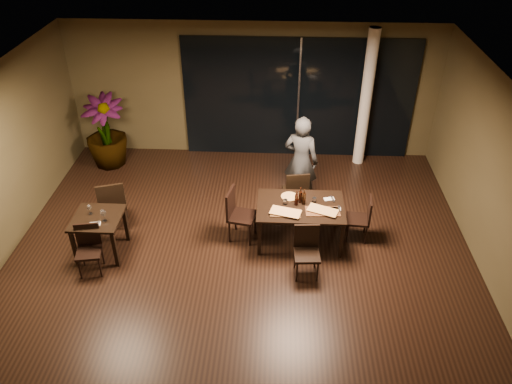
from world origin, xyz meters
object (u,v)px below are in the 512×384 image
object	(u,v)px
chair_main_far	(296,190)
chair_main_right	(362,216)
chair_main_near	(307,248)
chair_side_far	(113,203)
bottle_c	(300,195)
potted_plant	(105,132)
bottle_a	(296,198)
bottle_b	(304,197)
chair_side_near	(89,246)
diner	(301,161)
chair_main_left	(237,212)
side_table	(98,223)
main_table	(300,209)

from	to	relation	value
chair_main_far	chair_main_right	size ratio (longest dim) A/B	1.10
chair_main_near	chair_side_far	world-z (taller)	chair_side_far
chair_main_right	bottle_c	xyz separation A→B (m)	(-1.11, 0.00, 0.42)
potted_plant	bottle_a	world-z (taller)	potted_plant
chair_side_far	bottle_c	world-z (taller)	bottle_c
chair_main_far	bottle_b	xyz separation A→B (m)	(0.11, -0.75, 0.37)
chair_main_near	chair_main_right	world-z (taller)	chair_main_near
chair_side_far	chair_main_near	bearing A→B (deg)	145.59
chair_main_far	chair_main_near	bearing A→B (deg)	85.31
chair_side_near	diner	world-z (taller)	diner
chair_main_right	chair_main_near	bearing A→B (deg)	-42.43
chair_main_near	bottle_c	distance (m)	1.01
chair_main_near	diner	distance (m)	2.10
chair_side_far	potted_plant	xyz separation A→B (m)	(-0.79, 2.31, 0.23)
diner	bottle_a	distance (m)	1.22
diner	bottle_a	bearing A→B (deg)	103.26
chair_main_left	bottle_b	xyz separation A→B (m)	(1.15, 0.02, 0.35)
chair_main_left	diner	distance (m)	1.69
side_table	chair_side_far	size ratio (longest dim) A/B	0.78
main_table	potted_plant	distance (m)	4.84
side_table	chair_side_near	distance (m)	0.44
chair_side_far	bottle_b	distance (m)	3.43
main_table	chair_side_near	xyz separation A→B (m)	(-3.45, -0.92, -0.20)
potted_plant	bottle_b	distance (m)	4.85
side_table	potted_plant	bearing A→B (deg)	104.18
main_table	chair_main_left	world-z (taller)	chair_main_left
main_table	chair_side_near	world-z (taller)	chair_side_near
main_table	chair_main_near	bearing A→B (deg)	-83.82
chair_side_near	bottle_a	bearing A→B (deg)	5.13
side_table	chair_main_far	distance (m)	3.59
chair_side_near	diner	xyz separation A→B (m)	(3.48, 2.15, 0.44)
potted_plant	bottle_b	xyz separation A→B (m)	(4.20, -2.42, 0.10)
bottle_c	chair_main_far	bearing A→B (deg)	93.72
chair_main_right	side_table	bearing A→B (deg)	-76.96
chair_main_left	potted_plant	bearing A→B (deg)	63.25
main_table	side_table	size ratio (longest dim) A/B	1.88
diner	chair_main_left	bearing A→B (deg)	64.97
chair_main_right	chair_side_near	world-z (taller)	same
chair_main_far	chair_main_left	world-z (taller)	chair_main_left
chair_main_right	potted_plant	bearing A→B (deg)	-108.93
side_table	chair_side_near	size ratio (longest dim) A/B	0.94
chair_main_near	chair_side_far	xyz separation A→B (m)	(-3.45, 0.99, 0.08)
chair_main_left	diner	bearing A→B (deg)	-31.30
side_table	bottle_b	size ratio (longest dim) A/B	2.67
chair_main_far	potted_plant	distance (m)	4.44
chair_main_far	chair_main_right	world-z (taller)	chair_main_far
side_table	potted_plant	world-z (taller)	potted_plant
chair_main_far	chair_side_near	size ratio (longest dim) A/B	1.10
chair_main_right	chair_side_far	xyz separation A→B (m)	(-4.46, 0.07, 0.10)
chair_main_far	diner	size ratio (longest dim) A/B	0.51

